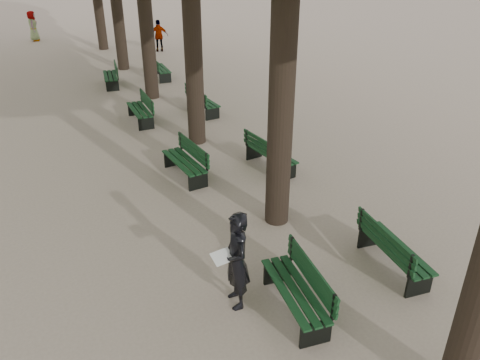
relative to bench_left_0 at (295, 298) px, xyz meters
name	(u,v)px	position (x,y,z in m)	size (l,w,h in m)	color
ground	(286,332)	(-0.37, -0.36, -0.27)	(120.00, 120.00, 0.00)	tan
bench_left_0	(295,298)	(0.00, 0.00, 0.00)	(0.80, 1.86, 0.92)	black
bench_left_1	(185,167)	(0.00, 5.52, 0.00)	(0.73, 1.84, 0.92)	black
bench_left_2	(140,115)	(0.00, 10.08, 0.00)	(0.61, 1.81, 0.92)	black
bench_left_3	(111,80)	(0.00, 14.94, 0.00)	(0.81, 1.86, 0.92)	black
bench_right_0	(393,257)	(2.27, 0.19, 0.00)	(0.78, 1.86, 0.92)	black
bench_right_1	(270,159)	(2.27, 5.01, 0.00)	(0.78, 1.85, 0.92)	black
bench_right_2	(203,106)	(2.27, 10.06, 0.00)	(0.69, 1.84, 0.92)	black
bench_right_3	(161,72)	(2.27, 15.21, 0.00)	(0.67, 1.83, 0.92)	black
man_with_map	(236,261)	(-0.80, 0.59, 0.62)	(0.65, 0.74, 1.78)	black
pedestrian_d	(33,26)	(-2.19, 26.85, 0.60)	(0.85, 0.35, 1.75)	#262628
pedestrian_c	(159,36)	(3.85, 20.69, 0.57)	(0.99, 0.34, 1.68)	#262628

